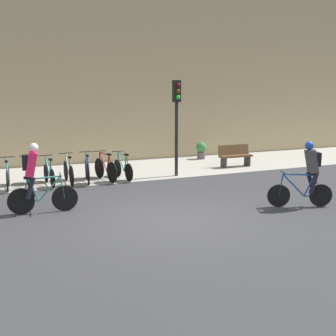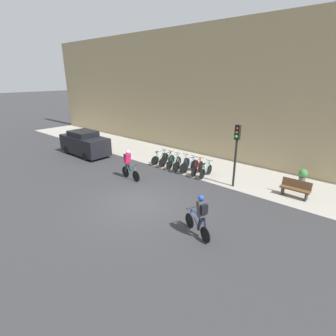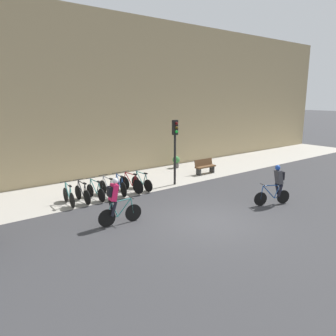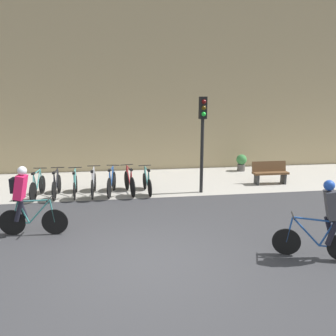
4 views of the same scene
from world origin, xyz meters
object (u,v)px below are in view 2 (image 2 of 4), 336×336
object	(u,v)px
potted_plant	(303,175)
parked_bike_1	(167,160)
cyclist_grey	(201,215)
parked_bike_0	(160,158)
bench	(295,189)
parked_bike_4	(189,166)
traffic_light_pole	(236,145)
parked_bike_6	(206,171)
parked_bike_5	(197,168)
parked_bike_2	(174,162)
parked_bike_3	(181,164)
cyclist_pink	(128,163)
parked_car	(85,143)

from	to	relation	value
potted_plant	parked_bike_1	bearing A→B (deg)	-159.34
parked_bike_1	cyclist_grey	bearing A→B (deg)	-40.13
parked_bike_0	bench	distance (m)	8.74
parked_bike_4	traffic_light_pole	bearing A→B (deg)	-4.19
cyclist_grey	parked_bike_1	distance (m)	8.50
parked_bike_6	parked_bike_5	bearing A→B (deg)	179.88
parked_bike_1	parked_bike_4	bearing A→B (deg)	0.02
parked_bike_2	parked_bike_6	distance (m)	2.52
parked_bike_1	parked_bike_3	xyz separation A→B (m)	(1.26, -0.00, 0.01)
cyclist_grey	bench	distance (m)	6.26
parked_bike_5	bench	world-z (taller)	parked_bike_5
parked_bike_4	potted_plant	distance (m)	6.60
potted_plant	cyclist_pink	bearing A→B (deg)	-142.06
parked_bike_4	potted_plant	size ratio (longest dim) A/B	2.12
parked_bike_0	parked_car	xyz separation A→B (m)	(-5.85, -2.19, 0.51)
cyclist_pink	cyclist_grey	size ratio (longest dim) A/B	1.02
parked_bike_3	parked_bike_1	bearing A→B (deg)	179.96
parked_bike_2	parked_car	world-z (taller)	parked_car
parked_bike_0	parked_bike_1	distance (m)	0.63
parked_bike_2	parked_bike_4	bearing A→B (deg)	0.11
potted_plant	cyclist_grey	bearing A→B (deg)	-98.88
cyclist_pink	bench	distance (m)	9.09
cyclist_grey	bench	xyz separation A→B (m)	(1.61, 6.03, -0.49)
parked_bike_0	parked_bike_5	distance (m)	3.15
parked_bike_3	potted_plant	size ratio (longest dim) A/B	2.23
cyclist_pink	parked_bike_2	size ratio (longest dim) A/B	1.09
bench	potted_plant	bearing A→B (deg)	97.03
bench	potted_plant	world-z (taller)	bench
parked_bike_3	parked_bike_5	bearing A→B (deg)	0.07
cyclist_pink	potted_plant	world-z (taller)	cyclist_pink
parked_bike_6	parked_bike_2	bearing A→B (deg)	-179.98
parked_bike_0	parked_car	bearing A→B (deg)	-159.49
parked_bike_4	parked_car	size ratio (longest dim) A/B	0.38
parked_bike_4	parked_car	world-z (taller)	parked_car
bench	potted_plant	size ratio (longest dim) A/B	1.81
parked_car	parked_bike_5	bearing A→B (deg)	13.67
parked_bike_5	cyclist_grey	bearing A→B (deg)	-54.03
parked_bike_3	traffic_light_pole	world-z (taller)	traffic_light_pole
cyclist_pink	parked_bike_3	bearing A→B (deg)	66.67
parked_bike_6	potted_plant	size ratio (longest dim) A/B	2.02
parked_bike_0	parked_bike_5	world-z (taller)	parked_bike_5
parked_bike_0	potted_plant	world-z (taller)	parked_bike_0
parked_bike_1	parked_bike_2	xyz separation A→B (m)	(0.63, -0.00, -0.01)
parked_bike_3	parked_bike_5	distance (m)	1.26
parked_bike_3	parked_bike_5	xyz separation A→B (m)	(1.26, 0.00, 0.01)
parked_bike_6	traffic_light_pole	world-z (taller)	traffic_light_pole
parked_bike_0	parked_bike_3	world-z (taller)	parked_bike_3
parked_bike_5	traffic_light_pole	distance (m)	3.25
parked_bike_5	potted_plant	distance (m)	6.05
parked_bike_2	parked_bike_5	world-z (taller)	parked_bike_5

